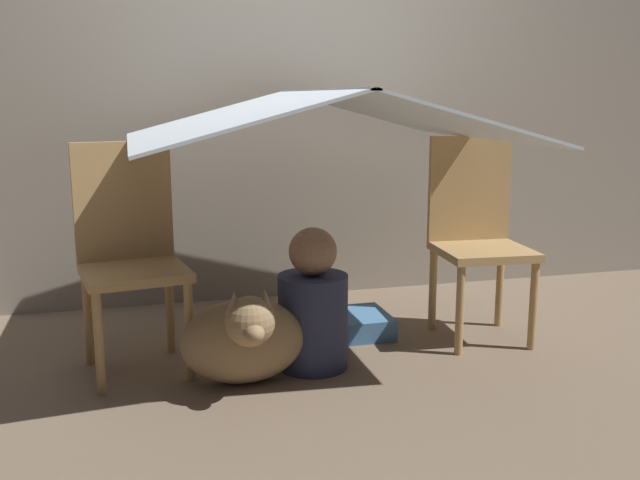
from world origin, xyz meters
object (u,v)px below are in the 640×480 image
(chair_left, at_px, (130,249))
(person_front, at_px, (313,308))
(chair_right, at_px, (477,231))
(dog, at_px, (244,338))

(chair_left, relative_size, person_front, 1.57)
(chair_left, bearing_deg, person_front, -25.72)
(chair_right, height_order, dog, chair_right)
(chair_left, height_order, person_front, chair_left)
(chair_right, bearing_deg, chair_left, -175.81)
(chair_left, distance_m, dog, 0.61)
(person_front, distance_m, dog, 0.33)
(chair_right, height_order, person_front, chair_right)
(chair_left, xyz_separation_m, chair_right, (1.55, 0.00, 0.00))
(dog, bearing_deg, person_front, 21.52)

